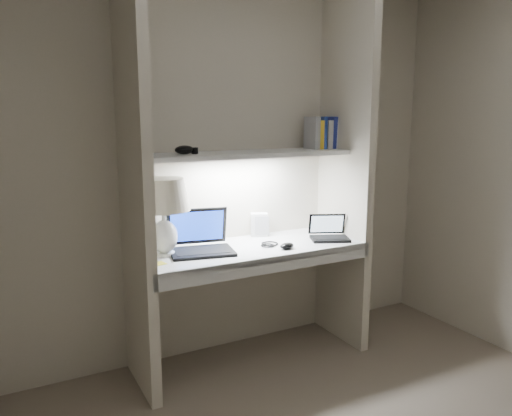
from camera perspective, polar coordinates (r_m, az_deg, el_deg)
back_wall at (r=3.35m, az=-2.70°, el=4.66°), size 3.20×0.01×2.50m
alcove_panel_left at (r=2.85m, az=-13.69°, el=3.31°), size 0.06×0.55×2.50m
alcove_panel_right at (r=3.50m, az=10.18°, el=4.76°), size 0.06×0.55×2.50m
desk at (r=3.20m, az=-0.50°, el=-4.73°), size 1.40×0.55×0.04m
desk_apron at (r=2.99m, az=1.82°, el=-6.45°), size 1.46×0.03×0.10m
shelf at (r=3.18m, az=-1.31°, el=6.16°), size 1.40×0.36×0.03m
strip_light at (r=3.18m, az=-1.31°, el=5.76°), size 0.60×0.04×0.02m
table_lamp at (r=2.97m, az=-10.55°, el=0.47°), size 0.32×0.32×0.46m
laptop_main at (r=3.09m, az=-6.43°, el=-3.87°), size 0.44×0.39×0.25m
laptop_netbook at (r=3.41m, az=8.32°, el=-2.87°), size 0.32×0.30×0.16m
speaker at (r=3.44m, az=0.35°, el=-1.91°), size 0.14×0.12×0.16m
mouse at (r=3.14m, az=3.56°, el=-4.34°), size 0.12×0.09×0.04m
cable_coil at (r=3.23m, az=1.58°, el=-4.10°), size 0.13×0.13×0.01m
sticky_note at (r=2.88m, az=-11.06°, el=-6.25°), size 0.09×0.09×0.00m
book_row at (r=3.52m, az=7.51°, el=8.43°), size 0.21×0.15×0.22m
shelf_box at (r=2.99m, az=-12.84°, el=6.92°), size 0.07×0.07×0.11m
shelf_gadget at (r=3.01m, az=-8.18°, el=6.60°), size 0.13×0.10×0.05m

